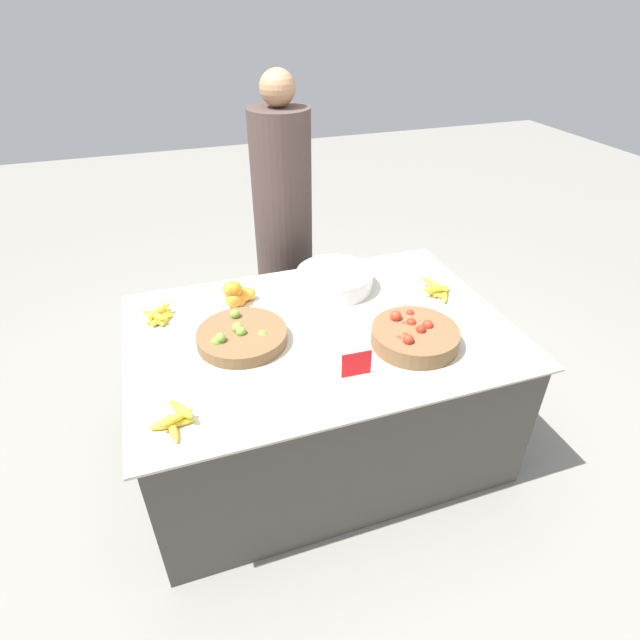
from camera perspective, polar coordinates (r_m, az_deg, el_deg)
The scene contains 11 objects.
ground_plane at distance 2.74m, azimuth -0.00°, elevation -13.37°, with size 12.00×12.00×0.00m, color gray.
market_table at distance 2.49m, azimuth -0.00°, elevation -7.78°, with size 1.71×1.18×0.71m.
lime_bowl at distance 2.19m, azimuth -8.92°, elevation -1.85°, with size 0.39×0.39×0.09m.
tomato_basket at distance 2.19m, azimuth 10.74°, elevation -1.82°, with size 0.38×0.38×0.12m.
orange_pile at distance 2.45m, azimuth -9.48°, elevation 2.87°, with size 0.16×0.13×0.13m.
metal_bowl at distance 2.56m, azimuth 1.68°, elevation 4.64°, with size 0.39×0.39×0.10m.
price_sign at distance 1.98m, azimuth 4.19°, elevation -5.05°, with size 0.12×0.01×0.11m.
banana_bunch_middle_right at distance 2.43m, azimuth -17.91°, elevation 0.44°, with size 0.15×0.15×0.06m.
banana_bunch_middle_left at distance 2.57m, azimuth 13.29°, elevation 3.38°, with size 0.18×0.22×0.06m.
banana_bunch_front_left at distance 1.86m, azimuth -16.29°, elevation -10.84°, with size 0.17×0.19×0.06m.
vendor_person at distance 3.08m, azimuth -4.17°, elevation 10.03°, with size 0.35×0.35×1.67m.
Camera 1 is at (-0.59, -1.76, 2.01)m, focal length 28.00 mm.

